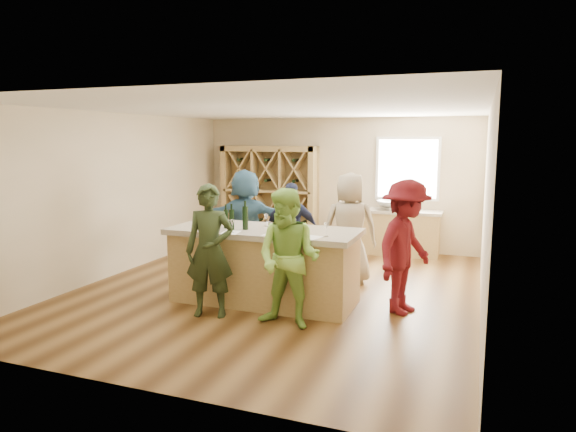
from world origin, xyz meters
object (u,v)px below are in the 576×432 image
(sink, at_px, (390,205))
(person_far_mid, at_px, (292,230))
(wine_bottle_c, at_px, (226,219))
(person_far_right, at_px, (350,228))
(wine_rack, at_px, (269,196))
(person_far_left, at_px, (246,220))
(wine_bottle_d, at_px, (232,220))
(person_server, at_px, (405,247))
(wine_bottle_b, at_px, (211,218))
(person_near_right, at_px, (289,259))
(person_near_left, at_px, (210,251))
(tasting_counter_base, at_px, (264,268))
(wine_bottle_a, at_px, (209,217))
(wine_bottle_e, at_px, (245,218))

(sink, height_order, person_far_mid, person_far_mid)
(wine_bottle_c, bearing_deg, person_far_right, 47.05)
(wine_rack, height_order, person_far_left, wine_rack)
(wine_bottle_d, relative_size, person_server, 0.16)
(wine_bottle_b, relative_size, person_near_right, 0.18)
(person_far_mid, bearing_deg, person_near_left, 72.81)
(person_near_left, height_order, person_far_right, person_far_right)
(sink, relative_size, wine_bottle_b, 1.77)
(person_far_mid, bearing_deg, person_far_right, 169.20)
(person_near_left, relative_size, person_far_right, 0.97)
(person_far_left, bearing_deg, person_far_mid, 162.82)
(person_near_left, height_order, person_near_right, person_near_left)
(person_near_left, bearing_deg, person_far_right, 44.01)
(sink, height_order, person_near_right, person_near_right)
(tasting_counter_base, relative_size, person_near_left, 1.47)
(wine_bottle_c, height_order, person_near_left, person_near_left)
(wine_bottle_b, height_order, person_server, person_server)
(wine_bottle_a, distance_m, person_far_left, 1.72)
(tasting_counter_base, xyz_separation_m, person_far_left, (-1.01, 1.53, 0.42))
(wine_bottle_a, distance_m, person_far_mid, 1.79)
(wine_rack, relative_size, wine_bottle_c, 8.22)
(person_near_left, height_order, person_far_mid, person_near_left)
(wine_bottle_d, height_order, person_server, person_server)
(person_far_left, bearing_deg, wine_rack, -88.91)
(wine_rack, xyz_separation_m, person_far_right, (2.46, -2.50, -0.19))
(wine_rack, relative_size, person_near_left, 1.24)
(wine_rack, height_order, person_near_left, wine_rack)
(person_near_left, xyz_separation_m, person_server, (2.41, 1.02, 0.02))
(wine_bottle_a, relative_size, wine_bottle_b, 0.97)
(wine_bottle_b, distance_m, wine_bottle_d, 0.33)
(wine_bottle_a, height_order, wine_bottle_e, wine_bottle_e)
(tasting_counter_base, relative_size, wine_bottle_e, 7.84)
(wine_bottle_d, distance_m, person_far_left, 1.93)
(wine_rack, bearing_deg, person_server, -46.27)
(wine_rack, bearing_deg, person_far_right, -45.45)
(wine_bottle_a, bearing_deg, person_near_right, -24.13)
(person_far_mid, bearing_deg, wine_bottle_e, 77.13)
(person_server, bearing_deg, person_far_left, 85.95)
(tasting_counter_base, height_order, person_server, person_server)
(person_far_mid, bearing_deg, wine_bottle_b, 62.08)
(person_far_right, bearing_deg, sink, -112.15)
(wine_bottle_d, xyz_separation_m, person_far_mid, (0.28, 1.71, -0.42))
(sink, height_order, tasting_counter_base, sink)
(wine_rack, bearing_deg, person_far_left, -77.21)
(wine_bottle_d, xyz_separation_m, person_far_right, (1.29, 1.67, -0.32))
(wine_bottle_c, relative_size, wine_bottle_d, 0.91)
(tasting_counter_base, bearing_deg, person_far_mid, 94.03)
(person_near_left, xyz_separation_m, person_far_right, (1.36, 2.20, 0.03))
(wine_bottle_e, distance_m, person_far_mid, 1.66)
(person_near_right, height_order, person_far_mid, person_near_right)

